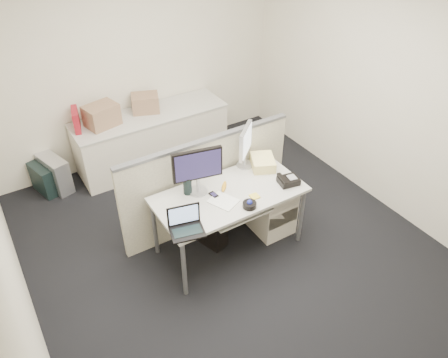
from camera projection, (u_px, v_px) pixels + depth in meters
floor at (229, 246)px, 4.77m from camera, size 4.00×4.50×0.01m
wall_back at (134, 61)px, 5.50m from camera, size 4.00×0.02×2.70m
wall_front at (447, 319)px, 2.43m from camera, size 4.00×0.02×2.70m
wall_right at (383, 90)px, 4.81m from camera, size 0.02×4.50×2.70m
desk at (229, 198)px, 4.37m from camera, size 1.50×0.75×0.73m
keyboard_tray at (239, 212)px, 4.27m from camera, size 0.62×0.32×0.02m
drawer_pedestal at (268, 203)px, 4.84m from camera, size 0.40×0.55×0.65m
cubicle_partition at (207, 185)px, 4.74m from camera, size 2.00×0.06×1.10m
back_counter at (152, 139)px, 5.87m from camera, size 2.00×0.60×0.72m
monitor_main at (198, 172)px, 4.20m from camera, size 0.52×0.29×0.49m
monitor_small at (245, 147)px, 4.58m from camera, size 0.41×0.39×0.46m
laptop at (187, 223)px, 3.81m from camera, size 0.34×0.29×0.23m
trackball at (250, 205)px, 4.15m from camera, size 0.17×0.17×0.05m
desk_phone at (288, 181)px, 4.44m from camera, size 0.23×0.20×0.06m
paper_stack at (223, 201)px, 4.22m from camera, size 0.29×0.32×0.01m
sticky_pad at (255, 196)px, 4.28m from camera, size 0.09×0.09×0.01m
travel_mug at (187, 186)px, 4.28m from camera, size 0.11×0.11×0.18m
banana at (224, 186)px, 4.39m from camera, size 0.15×0.16×0.04m
cellphone at (214, 195)px, 4.30m from camera, size 0.07×0.11×0.01m
manila_folders at (263, 162)px, 4.67m from camera, size 0.34×0.37×0.11m
keyboard at (241, 206)px, 4.31m from camera, size 0.46×0.20×0.02m
pc_tower_desk at (207, 226)px, 4.72m from camera, size 0.30×0.47×0.41m
pc_tower_spare_dark at (43, 179)px, 5.42m from camera, size 0.26×0.43×0.38m
pc_tower_spare_silver at (55, 173)px, 5.47m from camera, size 0.32×0.52×0.45m
cardboard_box_left at (102, 116)px, 5.33m from camera, size 0.44×0.37×0.29m
cardboard_box_right at (145, 104)px, 5.65m from camera, size 0.41×0.37×0.25m
red_binder at (76, 120)px, 5.26m from camera, size 0.14×0.31×0.28m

